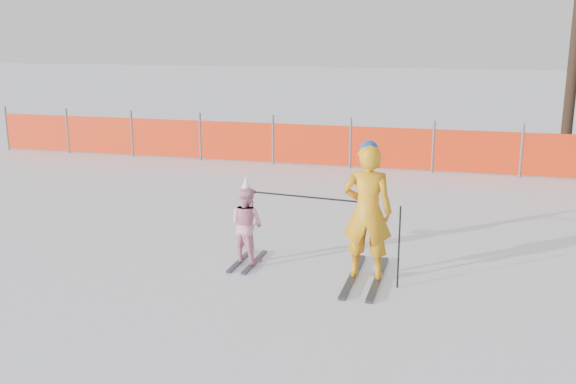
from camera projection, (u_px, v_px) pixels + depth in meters
name	position (u px, v px, depth m)	size (l,w,h in m)	color
ground	(279.00, 269.00, 9.04)	(120.00, 120.00, 0.00)	white
adult	(367.00, 211.00, 8.45)	(0.67, 1.65, 1.89)	black
child	(247.00, 224.00, 9.16)	(0.65, 1.00, 1.28)	black
ski_poles	(343.00, 217.00, 8.53)	(2.09, 0.39, 1.10)	black
safety_fence	(263.00, 142.00, 16.43)	(15.65, 0.06, 1.25)	#595960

